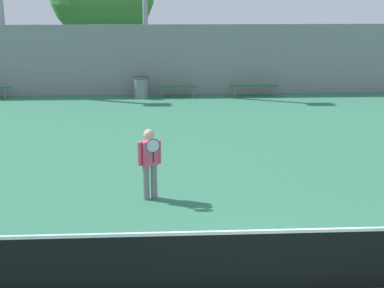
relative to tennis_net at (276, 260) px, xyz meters
name	(u,v)px	position (x,y,z in m)	size (l,w,h in m)	color
tennis_net	(276,260)	(0.00, 0.00, 0.00)	(12.12, 0.09, 0.99)	#195128
tennis_player	(150,160)	(-1.94, 3.84, 0.37)	(0.50, 0.47, 1.55)	slate
bench_courtside_near	(177,87)	(-1.03, 15.76, -0.07)	(1.69, 0.40, 0.48)	#28663D
bench_courtside_far	(254,86)	(2.30, 15.76, -0.07)	(2.06, 0.40, 0.48)	#28663D
trash_bin	(141,87)	(-2.59, 15.66, -0.06)	(0.65, 0.65, 0.88)	gray
back_fence	(200,60)	(0.00, 16.40, 1.02)	(26.81, 0.06, 3.04)	gray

